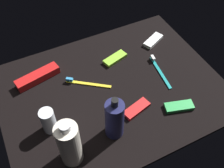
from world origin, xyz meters
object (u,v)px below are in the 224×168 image
(lotion_bottle, at_px, (115,119))
(toothbrush_teal, at_px, (159,70))
(toothbrush_yellow, at_px, (86,83))
(snack_bar_green, at_px, (179,106))
(deodorant_stick, at_px, (48,121))
(snack_bar_white, at_px, (153,40))
(snack_bar_lime, at_px, (115,58))
(snack_bar_red, at_px, (137,109))
(bodywash_bottle, at_px, (69,144))
(toothpaste_box_red, at_px, (38,77))

(lotion_bottle, bearing_deg, toothbrush_teal, 30.34)
(lotion_bottle, height_order, toothbrush_yellow, lotion_bottle)
(lotion_bottle, xyz_separation_m, snack_bar_green, (0.25, -0.02, -0.07))
(deodorant_stick, xyz_separation_m, snack_bar_white, (0.55, 0.23, -0.04))
(snack_bar_lime, bearing_deg, snack_bar_red, -115.18)
(snack_bar_white, relative_size, snack_bar_red, 1.00)
(bodywash_bottle, distance_m, snack_bar_white, 0.64)
(toothbrush_teal, relative_size, snack_bar_red, 1.73)
(bodywash_bottle, distance_m, toothpaste_box_red, 0.37)
(toothbrush_teal, xyz_separation_m, toothpaste_box_red, (-0.45, 0.17, 0.01))
(toothbrush_yellow, height_order, toothpaste_box_red, toothpaste_box_red)
(bodywash_bottle, height_order, deodorant_stick, bodywash_bottle)
(toothpaste_box_red, bearing_deg, snack_bar_red, -58.67)
(bodywash_bottle, distance_m, toothbrush_yellow, 0.31)
(lotion_bottle, xyz_separation_m, snack_bar_white, (0.36, 0.33, -0.07))
(lotion_bottle, relative_size, snack_bar_green, 1.77)
(lotion_bottle, distance_m, snack_bar_white, 0.50)
(toothbrush_yellow, distance_m, toothpaste_box_red, 0.19)
(lotion_bottle, distance_m, bodywash_bottle, 0.16)
(toothbrush_teal, height_order, snack_bar_green, toothbrush_teal)
(snack_bar_lime, xyz_separation_m, snack_bar_red, (-0.05, -0.26, 0.00))
(lotion_bottle, distance_m, toothbrush_yellow, 0.25)
(snack_bar_green, relative_size, snack_bar_red, 1.00)
(toothbrush_yellow, xyz_separation_m, snack_bar_lime, (0.16, 0.07, 0.00))
(lotion_bottle, relative_size, toothbrush_teal, 1.02)
(toothbrush_teal, relative_size, snack_bar_green, 1.73)
(toothpaste_box_red, distance_m, snack_bar_red, 0.41)
(bodywash_bottle, bearing_deg, snack_bar_white, 34.22)
(bodywash_bottle, xyz_separation_m, snack_bar_green, (0.41, 0.01, -0.08))
(snack_bar_white, bearing_deg, bodywash_bottle, -170.39)
(lotion_bottle, height_order, bodywash_bottle, bodywash_bottle)
(bodywash_bottle, bearing_deg, deodorant_stick, 103.04)
(snack_bar_red, bearing_deg, snack_bar_lime, 65.80)
(deodorant_stick, bearing_deg, bodywash_bottle, -76.96)
(toothbrush_teal, bearing_deg, snack_bar_lime, 134.12)
(toothbrush_yellow, relative_size, toothpaste_box_red, 0.87)
(toothbrush_yellow, height_order, snack_bar_lime, toothbrush_yellow)
(lotion_bottle, relative_size, toothbrush_yellow, 1.20)
(toothpaste_box_red, bearing_deg, toothbrush_teal, -32.28)
(toothbrush_yellow, relative_size, snack_bar_green, 1.47)
(deodorant_stick, bearing_deg, snack_bar_red, -11.95)
(lotion_bottle, distance_m, snack_bar_lime, 0.35)
(toothbrush_teal, bearing_deg, snack_bar_green, -100.77)
(bodywash_bottle, relative_size, snack_bar_red, 1.89)
(bodywash_bottle, xyz_separation_m, deodorant_stick, (-0.03, 0.13, -0.04))
(snack_bar_lime, bearing_deg, bodywash_bottle, -149.21)
(toothbrush_yellow, bearing_deg, toothbrush_teal, -13.08)
(toothbrush_teal, distance_m, snack_bar_green, 0.19)
(toothpaste_box_red, distance_m, snack_bar_lime, 0.32)
(lotion_bottle, height_order, toothpaste_box_red, lotion_bottle)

